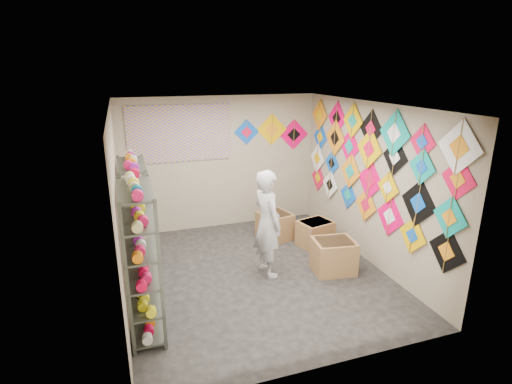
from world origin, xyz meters
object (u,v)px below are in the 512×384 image
object	(u,v)px
shelf_rack_front	(141,260)
carton_a	(333,256)
shelf_rack_back	(136,223)
carton_c	(275,226)
shopkeeper	(267,223)
carton_b	(315,233)

from	to	relation	value
shelf_rack_front	carton_a	size ratio (longest dim) A/B	2.91
shelf_rack_back	carton_c	bearing A→B (deg)	16.94
shelf_rack_back	carton_a	distance (m)	3.18
shopkeeper	carton_c	xyz separation A→B (m)	(0.63, 1.26, -0.61)
shelf_rack_back	carton_c	size ratio (longest dim) A/B	3.18
shelf_rack_front	carton_a	world-z (taller)	shelf_rack_front
shelf_rack_front	shelf_rack_back	distance (m)	1.30
shelf_rack_back	carton_c	world-z (taller)	shelf_rack_back
shelf_rack_front	carton_b	xyz separation A→B (m)	(3.18, 1.53, -0.71)
shelf_rack_front	carton_a	xyz separation A→B (m)	(3.01, 0.54, -0.68)
shelf_rack_front	carton_b	world-z (taller)	shelf_rack_front
carton_a	shopkeeper	bearing A→B (deg)	172.75
carton_a	carton_b	xyz separation A→B (m)	(0.17, 0.99, -0.03)
shopkeeper	carton_c	distance (m)	1.54
shopkeeper	carton_b	distance (m)	1.54
shelf_rack_front	shelf_rack_back	world-z (taller)	same
carton_c	carton_a	bearing A→B (deg)	-88.54
carton_b	shelf_rack_back	bearing A→B (deg)	170.19
shopkeeper	carton_b	xyz separation A→B (m)	(1.22, 0.71, -0.63)
carton_a	carton_b	world-z (taller)	carton_a
shelf_rack_front	carton_c	distance (m)	3.39
carton_b	carton_c	xyz separation A→B (m)	(-0.60, 0.56, 0.02)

